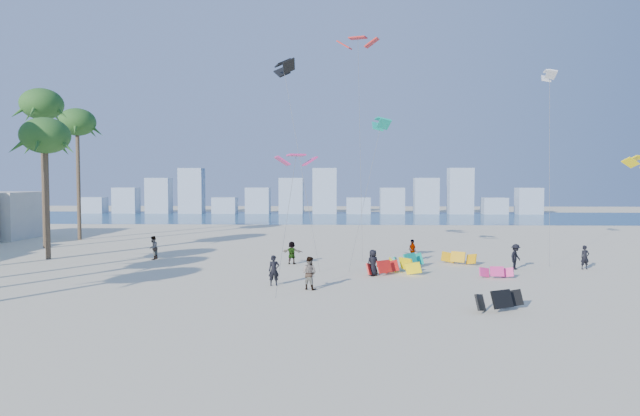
{
  "coord_description": "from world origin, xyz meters",
  "views": [
    {
      "loc": [
        4.35,
        -20.03,
        6.39
      ],
      "look_at": [
        3.0,
        16.0,
        4.5
      ],
      "focal_mm": 31.1,
      "sensor_mm": 36.0,
      "label": 1
    }
  ],
  "objects": [
    {
      "name": "ground",
      "position": [
        0.0,
        0.0,
        0.0
      ],
      "size": [
        220.0,
        220.0,
        0.0
      ],
      "primitive_type": "plane",
      "color": "beige",
      "rests_on": "ground"
    },
    {
      "name": "ocean",
      "position": [
        0.0,
        72.0,
        0.01
      ],
      "size": [
        220.0,
        220.0,
        0.0
      ],
      "primitive_type": "plane",
      "color": "navy",
      "rests_on": "ground"
    },
    {
      "name": "kitesurfer_near",
      "position": [
        0.36,
        12.77,
        0.91
      ],
      "size": [
        0.76,
        0.6,
        1.82
      ],
      "primitive_type": "imported",
      "rotation": [
        0.0,
        0.0,
        0.27
      ],
      "color": "black",
      "rests_on": "ground"
    },
    {
      "name": "kitesurfer_mid",
      "position": [
        2.53,
        11.69,
        0.96
      ],
      "size": [
        1.15,
        1.06,
        1.91
      ],
      "primitive_type": "imported",
      "rotation": [
        0.0,
        0.0,
        2.69
      ],
      "color": "gray",
      "rests_on": "ground"
    },
    {
      "name": "kitesurfers_far",
      "position": [
        5.67,
        20.57,
        0.88
      ],
      "size": [
        32.89,
        7.71,
        1.86
      ],
      "color": "black",
      "rests_on": "ground"
    },
    {
      "name": "grounded_kites",
      "position": [
        10.38,
        16.08,
        0.46
      ],
      "size": [
        9.82,
        17.16,
        1.03
      ],
      "color": "red",
      "rests_on": "ground"
    },
    {
      "name": "flying_kites",
      "position": [
        13.0,
        21.77,
        11.77
      ],
      "size": [
        32.01,
        19.79,
        18.59
      ],
      "color": "#DD317D",
      "rests_on": "ground"
    },
    {
      "name": "distant_skyline",
      "position": [
        -1.19,
        82.0,
        3.09
      ],
      "size": [
        85.0,
        3.0,
        8.4
      ],
      "color": "#9EADBF",
      "rests_on": "ground"
    }
  ]
}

